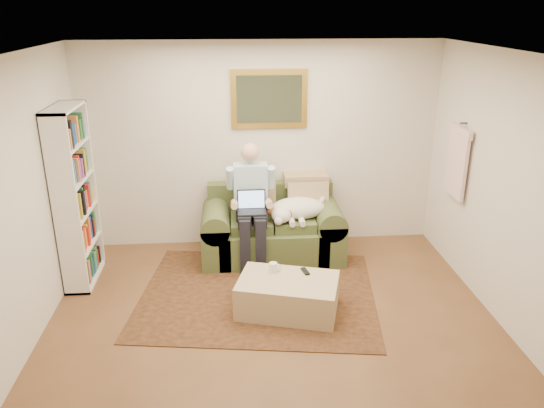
{
  "coord_description": "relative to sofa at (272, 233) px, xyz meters",
  "views": [
    {
      "loc": [
        -0.37,
        -4.02,
        2.99
      ],
      "look_at": [
        0.05,
        1.35,
        0.95
      ],
      "focal_mm": 35.0,
      "sensor_mm": 36.0,
      "label": 1
    }
  ],
  "objects": [
    {
      "name": "bookshelf",
      "position": [
        -2.21,
        -0.43,
        0.7
      ],
      "size": [
        0.28,
        0.8,
        2.0
      ],
      "primitive_type": null,
      "color": "white",
      "rests_on": "room_shell"
    },
    {
      "name": "room_shell",
      "position": [
        -0.11,
        -1.68,
        1.0
      ],
      "size": [
        4.51,
        5.0,
        2.61
      ],
      "color": "brown",
      "rests_on": "ground"
    },
    {
      "name": "seated_man",
      "position": [
        -0.26,
        -0.16,
        0.43
      ],
      "size": [
        0.57,
        0.81,
        1.45
      ],
      "primitive_type": null,
      "color": "#8CC4D8",
      "rests_on": "sofa"
    },
    {
      "name": "rug",
      "position": [
        -0.23,
        -0.96,
        -0.29
      ],
      "size": [
        2.79,
        2.36,
        0.01
      ],
      "primitive_type": "cube",
      "rotation": [
        0.0,
        0.0,
        -0.14
      ],
      "color": "black",
      "rests_on": "room_shell"
    },
    {
      "name": "sleeping_dog",
      "position": [
        0.31,
        -0.09,
        0.36
      ],
      "size": [
        0.71,
        0.45,
        0.26
      ],
      "primitive_type": null,
      "color": "white",
      "rests_on": "sofa"
    },
    {
      "name": "wall_mirror",
      "position": [
        -0.0,
        0.44,
        1.6
      ],
      "size": [
        0.94,
        0.04,
        0.72
      ],
      "color": "gold",
      "rests_on": "room_shell"
    },
    {
      "name": "coffee_mug",
      "position": [
        -0.08,
        -1.13,
        0.12
      ],
      "size": [
        0.08,
        0.08,
        0.1
      ],
      "primitive_type": "cylinder",
      "color": "white",
      "rests_on": "ottoman"
    },
    {
      "name": "hanging_shirt",
      "position": [
        2.08,
        -0.43,
        1.05
      ],
      "size": [
        0.06,
        0.52,
        0.9
      ],
      "primitive_type": null,
      "color": "#FCD3D0",
      "rests_on": "room_shell"
    },
    {
      "name": "ottoman",
      "position": [
        0.06,
        -1.32,
        -0.12
      ],
      "size": [
        1.14,
        0.89,
        0.36
      ],
      "primitive_type": "cube",
      "rotation": [
        0.0,
        0.0,
        -0.28
      ],
      "color": "tan",
      "rests_on": "room_shell"
    },
    {
      "name": "laptop",
      "position": [
        -0.26,
        -0.23,
        0.46
      ],
      "size": [
        0.34,
        0.27,
        0.24
      ],
      "color": "black",
      "rests_on": "seated_man"
    },
    {
      "name": "tv_remote",
      "position": [
        0.25,
        -1.17,
        0.08
      ],
      "size": [
        0.08,
        0.16,
        0.02
      ],
      "primitive_type": "cube",
      "rotation": [
        0.0,
        0.0,
        0.23
      ],
      "color": "black",
      "rests_on": "ottoman"
    },
    {
      "name": "sofa",
      "position": [
        0.0,
        0.0,
        0.0
      ],
      "size": [
        1.73,
        0.88,
        1.04
      ],
      "color": "#516033",
      "rests_on": "room_shell"
    }
  ]
}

